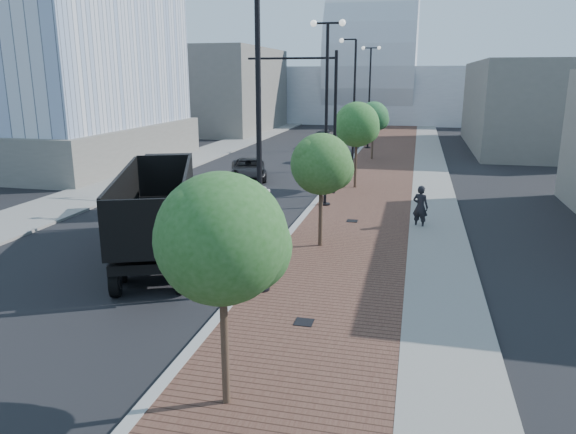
% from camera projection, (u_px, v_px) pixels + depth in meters
% --- Properties ---
extents(sidewalk, '(7.00, 140.00, 0.12)m').
position_uv_depth(sidewalk, '(396.00, 159.00, 44.66)').
color(sidewalk, '#4C2D23').
rests_on(sidewalk, ground).
extents(concrete_strip, '(2.40, 140.00, 0.13)m').
position_uv_depth(concrete_strip, '(430.00, 160.00, 44.06)').
color(concrete_strip, slate).
rests_on(concrete_strip, ground).
extents(curb, '(0.30, 140.00, 0.14)m').
position_uv_depth(curb, '(354.00, 157.00, 45.45)').
color(curb, gray).
rests_on(curb, ground).
extents(west_sidewalk, '(4.00, 140.00, 0.12)m').
position_uv_depth(west_sidewalk, '(208.00, 152.00, 48.36)').
color(west_sidewalk, slate).
rests_on(west_sidewalk, ground).
extents(dump_truck, '(7.07, 13.23, 3.22)m').
position_uv_depth(dump_truck, '(164.00, 200.00, 23.82)').
color(dump_truck, black).
rests_on(dump_truck, ground).
extents(white_sedan, '(1.68, 4.69, 1.54)m').
position_uv_depth(white_sedan, '(241.00, 205.00, 25.49)').
color(white_sedan, white).
rests_on(white_sedan, ground).
extents(dark_car_mid, '(3.68, 5.34, 1.36)m').
position_uv_depth(dark_car_mid, '(248.00, 169.00, 35.90)').
color(dark_car_mid, black).
rests_on(dark_car_mid, ground).
extents(dark_car_far, '(4.13, 5.79, 1.56)m').
position_uv_depth(dark_car_far, '(324.00, 139.00, 52.49)').
color(dark_car_far, black).
rests_on(dark_car_far, ground).
extents(pedestrian, '(0.84, 0.70, 1.96)m').
position_uv_depth(pedestrian, '(420.00, 207.00, 24.15)').
color(pedestrian, black).
rests_on(pedestrian, ground).
extents(streetlight_1, '(1.44, 0.56, 9.21)m').
position_uv_depth(streetlight_1, '(256.00, 156.00, 16.02)').
color(streetlight_1, black).
rests_on(streetlight_1, ground).
extents(streetlight_2, '(1.72, 0.56, 9.28)m').
position_uv_depth(streetlight_2, '(326.00, 114.00, 27.17)').
color(streetlight_2, black).
rests_on(streetlight_2, ground).
extents(streetlight_3, '(1.44, 0.56, 9.21)m').
position_uv_depth(streetlight_3, '(352.00, 110.00, 38.61)').
color(streetlight_3, black).
rests_on(streetlight_3, ground).
extents(streetlight_4, '(1.72, 0.56, 9.28)m').
position_uv_depth(streetlight_4, '(369.00, 97.00, 49.77)').
color(streetlight_4, black).
rests_on(streetlight_4, ground).
extents(traffic_mast, '(5.09, 0.20, 8.00)m').
position_uv_depth(traffic_mast, '(319.00, 107.00, 30.16)').
color(traffic_mast, black).
rests_on(traffic_mast, ground).
extents(tree_0, '(2.58, 2.57, 4.92)m').
position_uv_depth(tree_0, '(224.00, 239.00, 10.31)').
color(tree_0, '#382619').
rests_on(tree_0, ground).
extents(tree_1, '(2.42, 2.37, 4.56)m').
position_uv_depth(tree_1, '(323.00, 164.00, 20.73)').
color(tree_1, '#382619').
rests_on(tree_1, ground).
extents(tree_2, '(2.66, 2.65, 5.21)m').
position_uv_depth(tree_2, '(358.00, 125.00, 31.90)').
color(tree_2, '#382619').
rests_on(tree_2, ground).
extents(tree_3, '(2.46, 2.42, 4.72)m').
position_uv_depth(tree_3, '(374.00, 117.00, 43.30)').
color(tree_3, '#382619').
rests_on(tree_3, ground).
extents(tower_podium, '(19.00, 19.00, 3.00)m').
position_uv_depth(tower_podium, '(40.00, 143.00, 42.93)').
color(tower_podium, '#615E57').
rests_on(tower_podium, ground).
extents(convention_center, '(50.00, 30.00, 50.00)m').
position_uv_depth(convention_center, '(375.00, 81.00, 86.78)').
color(convention_center, '#AAADB4').
rests_on(convention_center, ground).
extents(commercial_block_nw, '(14.00, 20.00, 10.00)m').
position_uv_depth(commercial_block_nw, '(213.00, 90.00, 67.52)').
color(commercial_block_nw, '#625F58').
rests_on(commercial_block_nw, ground).
extents(commercial_block_ne, '(12.00, 22.00, 8.00)m').
position_uv_depth(commercial_block_ne, '(540.00, 106.00, 50.29)').
color(commercial_block_ne, '#605D56').
rests_on(commercial_block_ne, ground).
extents(utility_cover_1, '(0.50, 0.50, 0.02)m').
position_uv_depth(utility_cover_1, '(304.00, 322.00, 14.76)').
color(utility_cover_1, black).
rests_on(utility_cover_1, sidewalk).
extents(utility_cover_2, '(0.50, 0.50, 0.02)m').
position_uv_depth(utility_cover_2, '(352.00, 221.00, 25.12)').
color(utility_cover_2, black).
rests_on(utility_cover_2, sidewalk).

